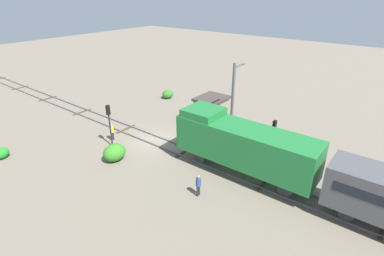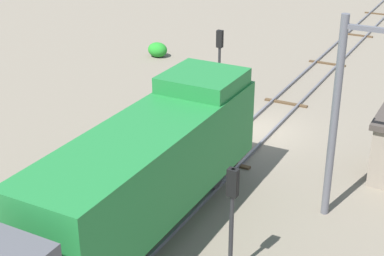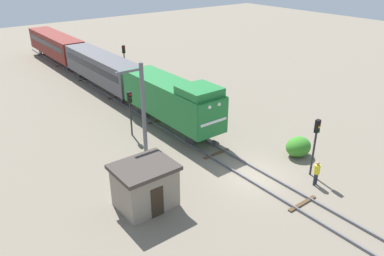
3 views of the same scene
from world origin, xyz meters
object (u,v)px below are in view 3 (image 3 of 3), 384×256
object	(u,v)px
worker_by_signal	(217,110)
catenary_mast	(143,114)
worker_near_track	(317,171)
passenger_car_trailing	(56,44)
traffic_signal_near	(316,137)
passenger_car_leading	(102,67)
traffic_signal_mid	(130,105)
traffic_signal_far	(124,56)
locomotive	(172,98)
relay_hut	(145,185)

from	to	relation	value
worker_by_signal	catenary_mast	bearing A→B (deg)	103.47
worker_near_track	catenary_mast	size ratio (longest dim) A/B	0.23
catenary_mast	passenger_car_trailing	bearing A→B (deg)	80.96
traffic_signal_near	passenger_car_trailing	bearing A→B (deg)	94.60
passenger_car_leading	traffic_signal_mid	world-z (taller)	passenger_car_leading
traffic_signal_mid	passenger_car_trailing	bearing A→B (deg)	82.80
traffic_signal_far	worker_near_track	world-z (taller)	traffic_signal_far
traffic_signal_mid	traffic_signal_far	distance (m)	15.61
worker_by_signal	catenary_mast	xyz separation A→B (m)	(-9.27, -2.90, 2.99)
worker_near_track	locomotive	bearing A→B (deg)	-99.83
traffic_signal_near	worker_near_track	world-z (taller)	traffic_signal_near
traffic_signal_near	traffic_signal_mid	xyz separation A→B (m)	(-6.60, 12.90, -0.20)
passenger_car_trailing	traffic_signal_mid	distance (m)	27.12
traffic_signal_far	catenary_mast	world-z (taller)	catenary_mast
worker_by_signal	relay_hut	size ratio (longest dim) A/B	0.49
traffic_signal_near	worker_by_signal	xyz separation A→B (m)	(1.00, 10.85, -1.85)
traffic_signal_mid	worker_by_signal	distance (m)	8.04
passenger_car_trailing	worker_by_signal	bearing A→B (deg)	-81.75
traffic_signal_mid	relay_hut	distance (m)	9.94
passenger_car_leading	worker_by_signal	xyz separation A→B (m)	(4.20, -14.35, -1.53)
passenger_car_leading	catenary_mast	world-z (taller)	catenary_mast
passenger_car_leading	passenger_car_trailing	world-z (taller)	same
catenary_mast	relay_hut	world-z (taller)	catenary_mast
relay_hut	passenger_car_trailing	bearing A→B (deg)	78.19
locomotive	worker_by_signal	distance (m)	4.67
traffic_signal_mid	locomotive	bearing A→B (deg)	-16.91
relay_hut	locomotive	bearing A→B (deg)	46.62
traffic_signal_far	worker_by_signal	size ratio (longest dim) A/B	2.40
passenger_car_trailing	worker_near_track	bearing A→B (deg)	-86.63
passenger_car_trailing	traffic_signal_near	world-z (taller)	traffic_signal_near
locomotive	worker_by_signal	world-z (taller)	locomotive
locomotive	traffic_signal_near	world-z (taller)	locomotive
locomotive	catenary_mast	size ratio (longest dim) A/B	1.55
passenger_car_leading	relay_hut	bearing A→B (deg)	-109.42
traffic_signal_far	passenger_car_leading	bearing A→B (deg)	-155.31
locomotive	worker_near_track	distance (m)	13.16
passenger_car_trailing	catenary_mast	distance (m)	32.28
passenger_car_leading	passenger_car_trailing	size ratio (longest dim) A/B	1.00
worker_by_signal	passenger_car_leading	bearing A→B (deg)	12.42
passenger_car_trailing	traffic_signal_near	xyz separation A→B (m)	(3.20, -39.80, 0.32)
passenger_car_leading	traffic_signal_mid	size ratio (longest dim) A/B	3.70
catenary_mast	traffic_signal_far	bearing A→B (deg)	65.37
passenger_car_leading	passenger_car_trailing	distance (m)	14.60
locomotive	traffic_signal_far	size ratio (longest dim) A/B	2.84
passenger_car_leading	worker_by_signal	size ratio (longest dim) A/B	8.24
catenary_mast	relay_hut	distance (m)	5.37
passenger_car_leading	traffic_signal_near	distance (m)	25.41
traffic_signal_near	traffic_signal_mid	size ratio (longest dim) A/B	1.08
locomotive	passenger_car_trailing	distance (m)	27.94
passenger_car_trailing	passenger_car_leading	bearing A→B (deg)	-90.00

